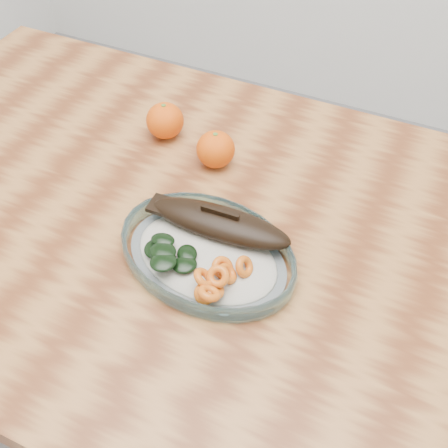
% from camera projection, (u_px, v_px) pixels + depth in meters
% --- Properties ---
extents(ground, '(3.00, 3.00, 0.00)m').
position_uv_depth(ground, '(185.00, 413.00, 1.46)').
color(ground, slate).
rests_on(ground, ground).
extents(dining_table, '(1.20, 0.80, 0.75)m').
position_uv_depth(dining_table, '(166.00, 250.00, 0.98)').
color(dining_table, brown).
rests_on(dining_table, ground).
extents(plated_meal, '(0.57, 0.57, 0.08)m').
position_uv_depth(plated_meal, '(207.00, 251.00, 0.83)').
color(plated_meal, white).
rests_on(plated_meal, dining_table).
extents(orange_left, '(0.07, 0.07, 0.07)m').
position_uv_depth(orange_left, '(165.00, 121.00, 1.02)').
color(orange_left, '#E73804').
rests_on(orange_left, dining_table).
extents(orange_right, '(0.07, 0.07, 0.07)m').
position_uv_depth(orange_right, '(216.00, 149.00, 0.96)').
color(orange_right, '#E73804').
rests_on(orange_right, dining_table).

